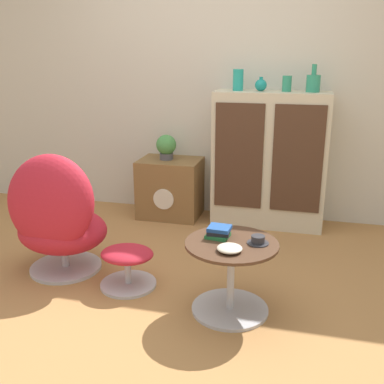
{
  "coord_description": "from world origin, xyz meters",
  "views": [
    {
      "loc": [
        0.86,
        -2.48,
        1.51
      ],
      "look_at": [
        0.09,
        0.54,
        0.55
      ],
      "focal_mm": 42.0,
      "sensor_mm": 36.0,
      "label": 1
    }
  ],
  "objects_px": {
    "coffee_table": "(231,274)",
    "book_stack": "(219,232)",
    "vase_inner_right": "(287,84)",
    "bowl": "(230,248)",
    "sideboard": "(269,160)",
    "vase_inner_left": "(261,85)",
    "potted_plant": "(166,146)",
    "egg_chair": "(57,218)",
    "vase_rightmost": "(313,83)",
    "vase_leftmost": "(238,80)",
    "tv_console": "(170,188)",
    "teacup": "(258,240)",
    "ottoman": "(127,261)"
  },
  "relations": [
    {
      "from": "coffee_table",
      "to": "book_stack",
      "type": "xyz_separation_m",
      "value": [
        -0.09,
        0.06,
        0.24
      ]
    },
    {
      "from": "vase_inner_right",
      "to": "bowl",
      "type": "relative_size",
      "value": 0.92
    },
    {
      "from": "sideboard",
      "to": "vase_inner_right",
      "type": "distance_m",
      "value": 0.67
    },
    {
      "from": "vase_inner_left",
      "to": "potted_plant",
      "type": "xyz_separation_m",
      "value": [
        -0.85,
        -0.02,
        -0.57
      ]
    },
    {
      "from": "egg_chair",
      "to": "vase_rightmost",
      "type": "bearing_deg",
      "value": 39.25
    },
    {
      "from": "sideboard",
      "to": "vase_leftmost",
      "type": "height_order",
      "value": "vase_leftmost"
    },
    {
      "from": "tv_console",
      "to": "bowl",
      "type": "bearing_deg",
      "value": -62.83
    },
    {
      "from": "vase_rightmost",
      "to": "potted_plant",
      "type": "height_order",
      "value": "vase_rightmost"
    },
    {
      "from": "coffee_table",
      "to": "vase_inner_left",
      "type": "relative_size",
      "value": 4.64
    },
    {
      "from": "sideboard",
      "to": "teacup",
      "type": "height_order",
      "value": "sideboard"
    },
    {
      "from": "vase_rightmost",
      "to": "bowl",
      "type": "bearing_deg",
      "value": -103.28
    },
    {
      "from": "vase_leftmost",
      "to": "potted_plant",
      "type": "height_order",
      "value": "vase_leftmost"
    },
    {
      "from": "vase_inner_left",
      "to": "vase_inner_right",
      "type": "bearing_deg",
      "value": 0.0
    },
    {
      "from": "vase_rightmost",
      "to": "coffee_table",
      "type": "bearing_deg",
      "value": -104.58
    },
    {
      "from": "sideboard",
      "to": "potted_plant",
      "type": "height_order",
      "value": "sideboard"
    },
    {
      "from": "teacup",
      "to": "egg_chair",
      "type": "bearing_deg",
      "value": 172.92
    },
    {
      "from": "vase_rightmost",
      "to": "bowl",
      "type": "distance_m",
      "value": 1.91
    },
    {
      "from": "coffee_table",
      "to": "tv_console",
      "type": "bearing_deg",
      "value": 118.79
    },
    {
      "from": "tv_console",
      "to": "book_stack",
      "type": "distance_m",
      "value": 1.67
    },
    {
      "from": "vase_rightmost",
      "to": "book_stack",
      "type": "distance_m",
      "value": 1.77
    },
    {
      "from": "vase_rightmost",
      "to": "book_stack",
      "type": "xyz_separation_m",
      "value": [
        -0.5,
        -1.5,
        -0.79
      ]
    },
    {
      "from": "ottoman",
      "to": "sideboard",
      "type": "bearing_deg",
      "value": 60.65
    },
    {
      "from": "coffee_table",
      "to": "bowl",
      "type": "bearing_deg",
      "value": -86.22
    },
    {
      "from": "tv_console",
      "to": "ottoman",
      "type": "distance_m",
      "value": 1.41
    },
    {
      "from": "sideboard",
      "to": "teacup",
      "type": "distance_m",
      "value": 1.54
    },
    {
      "from": "vase_inner_left",
      "to": "vase_inner_right",
      "type": "xyz_separation_m",
      "value": [
        0.22,
        0.0,
        0.01
      ]
    },
    {
      "from": "vase_leftmost",
      "to": "potted_plant",
      "type": "xyz_separation_m",
      "value": [
        -0.65,
        -0.02,
        -0.61
      ]
    },
    {
      "from": "egg_chair",
      "to": "vase_inner_left",
      "type": "bearing_deg",
      "value": 47.82
    },
    {
      "from": "ottoman",
      "to": "teacup",
      "type": "height_order",
      "value": "teacup"
    },
    {
      "from": "tv_console",
      "to": "vase_inner_left",
      "type": "distance_m",
      "value": 1.27
    },
    {
      "from": "sideboard",
      "to": "ottoman",
      "type": "xyz_separation_m",
      "value": [
        -0.8,
        -1.42,
        -0.42
      ]
    },
    {
      "from": "coffee_table",
      "to": "teacup",
      "type": "height_order",
      "value": "teacup"
    },
    {
      "from": "vase_inner_right",
      "to": "vase_rightmost",
      "type": "bearing_deg",
      "value": 0.0
    },
    {
      "from": "teacup",
      "to": "book_stack",
      "type": "height_order",
      "value": "book_stack"
    },
    {
      "from": "sideboard",
      "to": "ottoman",
      "type": "relative_size",
      "value": 3.16
    },
    {
      "from": "vase_rightmost",
      "to": "egg_chair",
      "type": "bearing_deg",
      "value": -140.75
    },
    {
      "from": "vase_rightmost",
      "to": "potted_plant",
      "type": "bearing_deg",
      "value": -178.89
    },
    {
      "from": "sideboard",
      "to": "egg_chair",
      "type": "relative_size",
      "value": 1.34
    },
    {
      "from": "egg_chair",
      "to": "book_stack",
      "type": "xyz_separation_m",
      "value": [
        1.17,
        -0.14,
        0.07
      ]
    },
    {
      "from": "tv_console",
      "to": "coffee_table",
      "type": "xyz_separation_m",
      "value": [
        0.84,
        -1.54,
        -0.03
      ]
    },
    {
      "from": "potted_plant",
      "to": "bowl",
      "type": "relative_size",
      "value": 1.63
    },
    {
      "from": "sideboard",
      "to": "book_stack",
      "type": "xyz_separation_m",
      "value": [
        -0.17,
        -1.5,
        -0.12
      ]
    },
    {
      "from": "potted_plant",
      "to": "egg_chair",
      "type": "bearing_deg",
      "value": -105.98
    },
    {
      "from": "potted_plant",
      "to": "teacup",
      "type": "relative_size",
      "value": 1.82
    },
    {
      "from": "bowl",
      "to": "book_stack",
      "type": "bearing_deg",
      "value": 117.91
    },
    {
      "from": "vase_inner_left",
      "to": "egg_chair",
      "type": "bearing_deg",
      "value": -132.18
    },
    {
      "from": "sideboard",
      "to": "bowl",
      "type": "height_order",
      "value": "sideboard"
    },
    {
      "from": "ottoman",
      "to": "bowl",
      "type": "relative_size",
      "value": 2.64
    },
    {
      "from": "vase_leftmost",
      "to": "tv_console",
      "type": "bearing_deg",
      "value": -177.64
    },
    {
      "from": "potted_plant",
      "to": "sideboard",
      "type": "bearing_deg",
      "value": 1.26
    }
  ]
}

